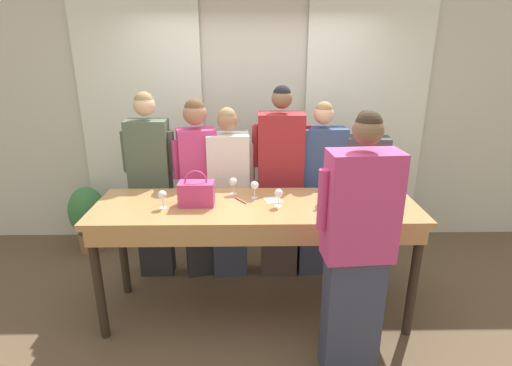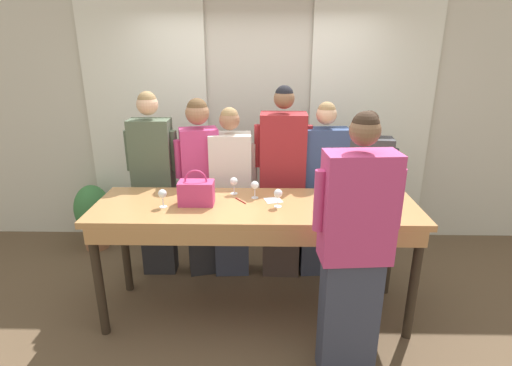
% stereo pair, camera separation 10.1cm
% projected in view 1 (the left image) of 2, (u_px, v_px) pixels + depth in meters
% --- Properties ---
extents(ground_plane, '(18.00, 18.00, 0.00)m').
position_uv_depth(ground_plane, '(256.00, 310.00, 3.44)').
color(ground_plane, brown).
extents(wall_back, '(12.00, 0.06, 2.80)m').
position_uv_depth(wall_back, '(254.00, 118.00, 4.42)').
color(wall_back, beige).
rests_on(wall_back, ground_plane).
extents(curtain_panel_left, '(1.31, 0.03, 2.69)m').
position_uv_depth(curtain_panel_left, '(143.00, 125.00, 4.36)').
color(curtain_panel_left, white).
rests_on(curtain_panel_left, ground_plane).
extents(curtain_panel_right, '(1.31, 0.03, 2.69)m').
position_uv_depth(curtain_panel_right, '(364.00, 124.00, 4.39)').
color(curtain_panel_right, white).
rests_on(curtain_panel_right, ground_plane).
extents(tasting_bar, '(2.53, 0.75, 0.99)m').
position_uv_depth(tasting_bar, '(256.00, 218.00, 3.13)').
color(tasting_bar, '#B27F4C').
rests_on(tasting_bar, ground_plane).
extents(wine_bottle, '(0.07, 0.07, 0.34)m').
position_uv_depth(wine_bottle, '(327.00, 186.00, 3.15)').
color(wine_bottle, black).
rests_on(wine_bottle, tasting_bar).
extents(handbag, '(0.27, 0.15, 0.28)m').
position_uv_depth(handbag, '(196.00, 193.00, 3.08)').
color(handbag, '#C63870').
rests_on(handbag, tasting_bar).
extents(wine_glass_front_left, '(0.07, 0.07, 0.14)m').
position_uv_depth(wine_glass_front_left, '(395.00, 195.00, 3.01)').
color(wine_glass_front_left, white).
rests_on(wine_glass_front_left, tasting_bar).
extents(wine_glass_front_mid, '(0.07, 0.07, 0.14)m').
position_uv_depth(wine_glass_front_mid, '(233.00, 182.00, 3.30)').
color(wine_glass_front_mid, white).
rests_on(wine_glass_front_mid, tasting_bar).
extents(wine_glass_front_right, '(0.07, 0.07, 0.14)m').
position_uv_depth(wine_glass_front_right, '(279.00, 194.00, 3.04)').
color(wine_glass_front_right, white).
rests_on(wine_glass_front_right, tasting_bar).
extents(wine_glass_center_left, '(0.07, 0.07, 0.14)m').
position_uv_depth(wine_glass_center_left, '(352.00, 181.00, 3.34)').
color(wine_glass_center_left, white).
rests_on(wine_glass_center_left, tasting_bar).
extents(wine_glass_center_mid, '(0.07, 0.07, 0.14)m').
position_uv_depth(wine_glass_center_mid, '(385.00, 202.00, 2.89)').
color(wine_glass_center_mid, white).
rests_on(wine_glass_center_mid, tasting_bar).
extents(wine_glass_center_right, '(0.07, 0.07, 0.14)m').
position_uv_depth(wine_glass_center_right, '(255.00, 186.00, 3.22)').
color(wine_glass_center_right, white).
rests_on(wine_glass_center_right, tasting_bar).
extents(wine_glass_back_left, '(0.07, 0.07, 0.14)m').
position_uv_depth(wine_glass_back_left, '(162.00, 195.00, 3.01)').
color(wine_glass_back_left, white).
rests_on(wine_glass_back_left, tasting_bar).
extents(wine_glass_back_mid, '(0.07, 0.07, 0.14)m').
position_uv_depth(wine_glass_back_mid, '(364.00, 195.00, 3.01)').
color(wine_glass_back_mid, white).
rests_on(wine_glass_back_mid, tasting_bar).
extents(wine_glass_back_right, '(0.07, 0.07, 0.14)m').
position_uv_depth(wine_glass_back_right, '(342.00, 188.00, 3.17)').
color(wine_glass_back_right, white).
rests_on(wine_glass_back_right, tasting_bar).
extents(napkin, '(0.16, 0.16, 0.00)m').
position_uv_depth(napkin, '(273.00, 200.00, 3.20)').
color(napkin, white).
rests_on(napkin, tasting_bar).
extents(pen, '(0.09, 0.12, 0.01)m').
position_uv_depth(pen, '(241.00, 201.00, 3.18)').
color(pen, maroon).
rests_on(pen, tasting_bar).
extents(guest_olive_jacket, '(0.48, 0.23, 1.79)m').
position_uv_depth(guest_olive_jacket, '(151.00, 185.00, 3.74)').
color(guest_olive_jacket, '#28282D').
rests_on(guest_olive_jacket, ground_plane).
extents(guest_pink_top, '(0.46, 0.31, 1.73)m').
position_uv_depth(guest_pink_top, '(198.00, 186.00, 3.74)').
color(guest_pink_top, '#28282D').
rests_on(guest_pink_top, ground_plane).
extents(guest_cream_sweater, '(0.50, 0.28, 1.65)m').
position_uv_depth(guest_cream_sweater, '(229.00, 194.00, 3.78)').
color(guest_cream_sweater, '#383D51').
rests_on(guest_cream_sweater, ground_plane).
extents(guest_striped_shirt, '(0.53, 0.29, 1.84)m').
position_uv_depth(guest_striped_shirt, '(280.00, 184.00, 3.75)').
color(guest_striped_shirt, '#473833').
rests_on(guest_striped_shirt, ground_plane).
extents(guest_navy_coat, '(0.55, 0.23, 1.70)m').
position_uv_depth(guest_navy_coat, '(320.00, 190.00, 3.78)').
color(guest_navy_coat, '#383D51').
rests_on(guest_navy_coat, ground_plane).
extents(guest_beige_cap, '(0.57, 0.28, 1.62)m').
position_uv_depth(guest_beige_cap, '(360.00, 194.00, 3.80)').
color(guest_beige_cap, '#383D51').
rests_on(guest_beige_cap, ground_plane).
extents(host_pouring, '(0.55, 0.26, 1.82)m').
position_uv_depth(host_pouring, '(357.00, 251.00, 2.54)').
color(host_pouring, '#383D51').
rests_on(host_pouring, ground_plane).
extents(potted_plant, '(0.38, 0.38, 0.74)m').
position_uv_depth(potted_plant, '(88.00, 216.00, 4.33)').
color(potted_plant, '#935B3D').
rests_on(potted_plant, ground_plane).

